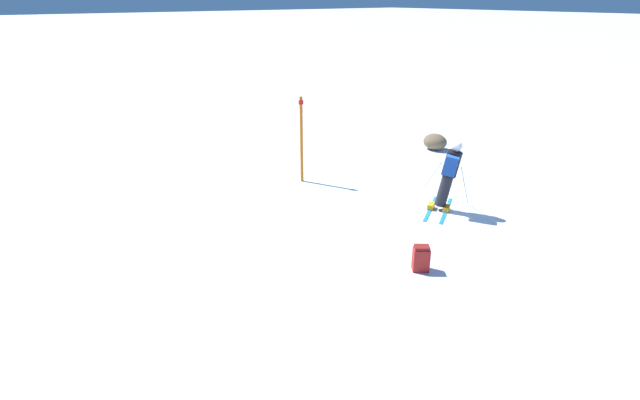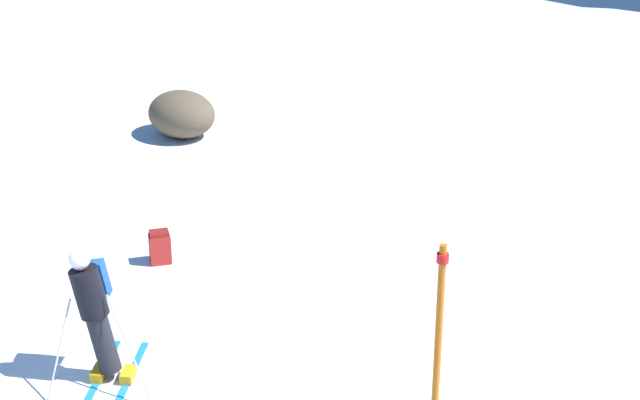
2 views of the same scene
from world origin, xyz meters
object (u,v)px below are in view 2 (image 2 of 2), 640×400
object	(u,v)px
skier	(94,307)
trail_marker	(439,334)
exposed_boulder_1	(182,114)
spare_backpack	(160,247)

from	to	relation	value
skier	trail_marker	size ratio (longest dim) A/B	0.76
exposed_boulder_1	skier	bearing A→B (deg)	-53.55
exposed_boulder_1	trail_marker	world-z (taller)	trail_marker
skier	exposed_boulder_1	xyz separation A→B (m)	(-4.74, 6.41, -0.53)
trail_marker	spare_backpack	bearing A→B (deg)	168.62
spare_backpack	exposed_boulder_1	size ratio (longest dim) A/B	0.38
skier	spare_backpack	xyz separation A→B (m)	(-1.49, 2.53, -0.72)
trail_marker	exposed_boulder_1	bearing A→B (deg)	149.77
exposed_boulder_1	trail_marker	distance (m)	9.85
spare_backpack	skier	bearing A→B (deg)	-111.31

